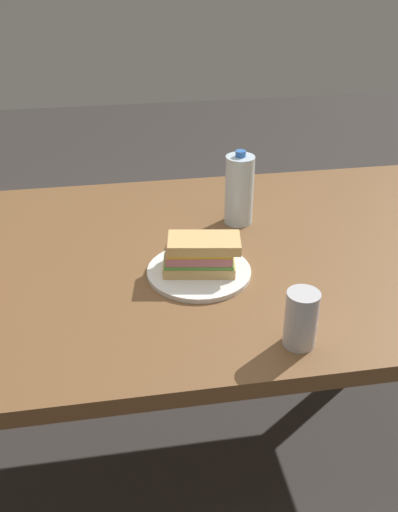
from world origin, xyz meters
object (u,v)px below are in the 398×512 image
Objects in this scene: dining_table at (187,280)px; soda_can_silver at (301,319)px; paper_plate at (199,272)px; water_bottle_tall at (239,190)px; sandwich at (201,255)px.

soda_can_silver is (0.17, -0.39, 0.14)m from dining_table.
dining_table is 0.13m from paper_plate.
paper_plate is 1.19× the size of water_bottle_tall.
paper_plate is 2.05× the size of soda_can_silver.
paper_plate reaches higher than dining_table.
soda_can_silver is (0.16, -0.29, 0.05)m from paper_plate.
soda_can_silver is at bearing -62.58° from sandwich.
sandwich is at bearing 117.42° from soda_can_silver.
dining_table is 9.56× the size of sandwich.
soda_can_silver reaches higher than paper_plate.
dining_table is 15.29× the size of soda_can_silver.
dining_table is at bearing 99.65° from paper_plate.
water_bottle_tall is (0.15, 0.25, 0.05)m from sandwich.
soda_can_silver is (0.00, -0.54, -0.04)m from water_bottle_tall.
sandwich is at bearing -77.93° from dining_table.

